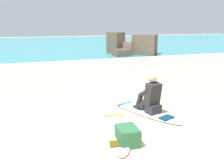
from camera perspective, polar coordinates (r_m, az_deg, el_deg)
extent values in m
plane|color=#CCB584|center=(5.58, 2.71, -9.67)|extent=(80.00, 80.00, 0.00)
cube|color=teal|center=(27.47, -16.12, 8.11)|extent=(80.00, 28.00, 0.10)
cube|color=white|center=(13.92, -11.69, 4.08)|extent=(80.00, 0.90, 0.11)
ellipsoid|color=silver|center=(6.33, 6.98, -6.58)|extent=(1.27, 2.34, 0.07)
cube|color=#1E7FB7|center=(6.75, 2.99, -4.91)|extent=(0.48, 0.26, 0.01)
cube|color=#0A2C40|center=(5.88, 12.28, -7.97)|extent=(0.42, 0.35, 0.01)
cube|color=#232326|center=(6.08, 9.36, -6.11)|extent=(0.37, 0.32, 0.20)
cylinder|color=#232326|center=(6.10, 7.54, -4.49)|extent=(0.24, 0.43, 0.43)
cylinder|color=#232326|center=(6.25, 6.21, -4.32)|extent=(0.17, 0.28, 0.42)
cube|color=#232326|center=(6.36, 5.73, -5.85)|extent=(0.15, 0.24, 0.05)
cylinder|color=#232326|center=(6.23, 8.95, -4.18)|extent=(0.24, 0.43, 0.43)
cylinder|color=#232326|center=(6.39, 7.81, -3.97)|extent=(0.17, 0.28, 0.42)
cube|color=#232326|center=(6.50, 7.39, -5.46)|extent=(0.15, 0.24, 0.05)
cube|color=#232326|center=(6.00, 9.22, -2.85)|extent=(0.40, 0.36, 0.57)
sphere|color=tan|center=(5.93, 9.16, 0.85)|extent=(0.21, 0.21, 0.21)
cylinder|color=#232326|center=(6.01, 7.28, -2.50)|extent=(0.18, 0.41, 0.31)
cylinder|color=#232326|center=(6.19, 9.26, -2.11)|extent=(0.18, 0.41, 0.31)
ellipsoid|color=silver|center=(5.28, 0.96, -10.57)|extent=(1.16, 2.39, 0.07)
cube|color=gold|center=(5.87, 0.43, -7.69)|extent=(0.49, 0.23, 0.01)
cube|color=#4C400C|center=(4.59, 1.76, -13.86)|extent=(0.42, 0.33, 0.01)
cube|color=brown|center=(16.39, 2.05, 6.40)|extent=(0.98, 0.91, 0.53)
cube|color=brown|center=(17.36, 7.45, 8.16)|extent=(2.06, 2.04, 1.43)
cube|color=brown|center=(17.64, 0.81, 8.57)|extent=(1.01, 1.40, 1.57)
cube|color=#756656|center=(17.70, 4.28, 7.55)|extent=(1.79, 1.80, 0.96)
cube|color=#285B38|center=(4.68, 3.53, -12.16)|extent=(0.40, 0.51, 0.32)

